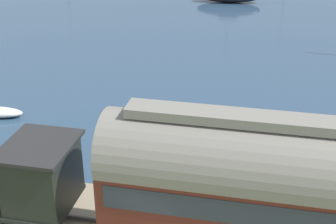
{
  "coord_description": "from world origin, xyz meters",
  "views": [
    {
      "loc": [
        -9.13,
        0.27,
        9.99
      ],
      "look_at": [
        7.85,
        3.87,
        1.64
      ],
      "focal_mm": 50.0,
      "sensor_mm": 36.0,
      "label": 1
    }
  ],
  "objects": [
    {
      "name": "steam_locomotive",
      "position": [
        1.02,
        7.15,
        2.37
      ],
      "size": [
        2.19,
        5.29,
        3.39
      ],
      "color": "black",
      "rests_on": "rail_embankment"
    },
    {
      "name": "passenger_coach",
      "position": [
        1.02,
        0.24,
        3.14
      ],
      "size": [
        2.23,
        8.04,
        4.45
      ],
      "color": "black",
      "rests_on": "rail_embankment"
    },
    {
      "name": "rowboat_far_out",
      "position": [
        6.19,
        5.05,
        0.27
      ],
      "size": [
        2.1,
        2.12,
        0.53
      ],
      "rotation": [
        0.0,
        0.0,
        0.77
      ],
      "color": "#B7B2A3",
      "rests_on": "harbor_water"
    }
  ]
}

